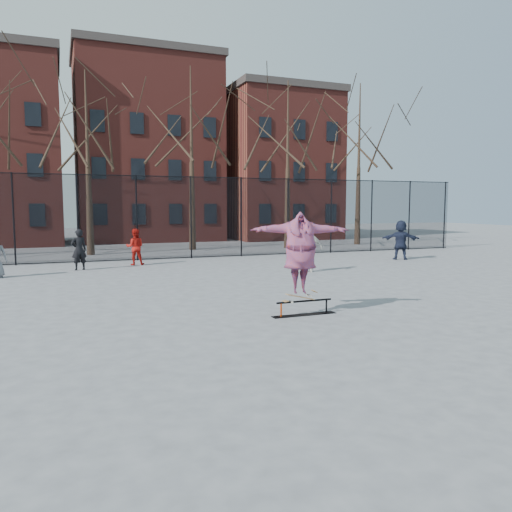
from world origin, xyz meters
name	(u,v)px	position (x,y,z in m)	size (l,w,h in m)	color
ground	(277,313)	(0.00, 0.00, 0.00)	(100.00, 100.00, 0.00)	slate
skate_rail	(304,309)	(0.53, -0.41, 0.14)	(1.62, 0.25, 0.36)	black
skateboard	(300,299)	(0.42, -0.41, 0.40)	(0.76, 0.18, 0.09)	#8E5B39
skater	(300,256)	(0.42, -0.41, 1.40)	(2.35, 0.64, 1.91)	#3C3381
bystander_black	(79,250)	(-4.09, 10.29, 0.82)	(0.60, 0.39, 1.64)	black
bystander_red	(135,247)	(-1.75, 11.22, 0.79)	(0.77, 0.60, 1.58)	#AD150F
bystander_white	(308,248)	(4.20, 6.44, 0.92)	(1.08, 0.45, 1.84)	silver
bystander_navy	(401,240)	(10.38, 8.79, 0.94)	(1.75, 0.56, 1.89)	#1C2238
fence	(166,217)	(-0.01, 13.00, 2.05)	(34.03, 0.07, 4.00)	black
tree_row	(145,117)	(-0.25, 17.15, 7.36)	(33.66, 7.46, 10.67)	black
rowhouses	(139,157)	(0.72, 26.00, 6.06)	(29.00, 7.00, 13.00)	maroon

